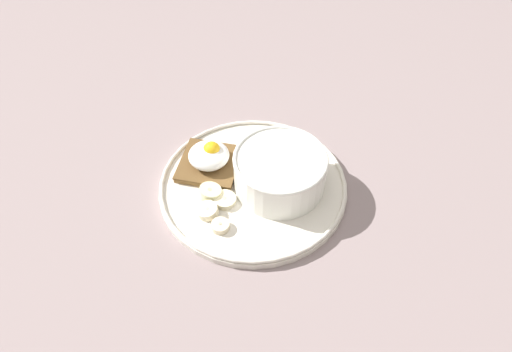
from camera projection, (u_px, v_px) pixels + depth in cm
name	position (u px, v px, depth cm)	size (l,w,h in cm)	color
ground_plane	(256.00, 193.00, 77.60)	(120.00, 120.00, 2.00)	gray
plate	(256.00, 186.00, 76.27)	(28.67, 28.67, 1.60)	silver
oatmeal_bowl	(283.00, 172.00, 73.80)	(13.92, 13.92, 6.02)	white
toast_slice	(213.00, 164.00, 78.19)	(10.90, 10.90, 1.11)	brown
poached_egg	(212.00, 155.00, 76.72)	(6.35, 6.23, 3.67)	white
banana_slice_front	(228.00, 200.00, 73.50)	(3.91, 3.89, 1.04)	beige
banana_slice_left	(223.00, 226.00, 70.32)	(3.50, 3.50, 1.07)	beige
banana_slice_back	(213.00, 192.00, 74.00)	(4.66, 4.57, 1.99)	beige
banana_slice_right	(211.00, 211.00, 71.86)	(3.40, 3.26, 1.65)	beige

